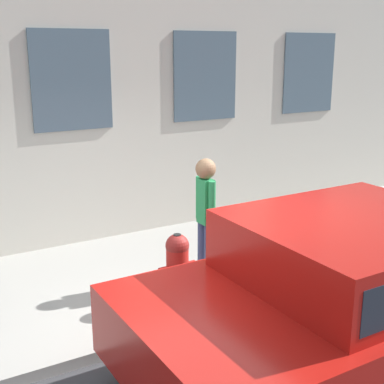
% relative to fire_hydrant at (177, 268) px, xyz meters
% --- Properties ---
extents(ground_plane, '(80.00, 80.00, 0.00)m').
position_rel_fire_hydrant_xyz_m(ground_plane, '(-0.52, 0.30, -0.56)').
color(ground_plane, '#38383A').
extents(sidewalk, '(3.03, 60.00, 0.12)m').
position_rel_fire_hydrant_xyz_m(sidewalk, '(0.99, 0.30, -0.49)').
color(sidewalk, '#9E9B93').
rests_on(sidewalk, ground_plane).
extents(fire_hydrant, '(0.35, 0.46, 0.84)m').
position_rel_fire_hydrant_xyz_m(fire_hydrant, '(0.00, 0.00, 0.00)').
color(fire_hydrant, red).
rests_on(fire_hydrant, sidewalk).
extents(person, '(0.38, 0.25, 1.58)m').
position_rel_fire_hydrant_xyz_m(person, '(0.39, -0.62, 0.52)').
color(person, navy).
rests_on(person, sidewalk).
extents(parked_car_red_near, '(2.09, 4.33, 1.53)m').
position_rel_fire_hydrant_xyz_m(parked_car_red_near, '(-1.83, -0.85, 0.29)').
color(parked_car_red_near, black).
rests_on(parked_car_red_near, ground_plane).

